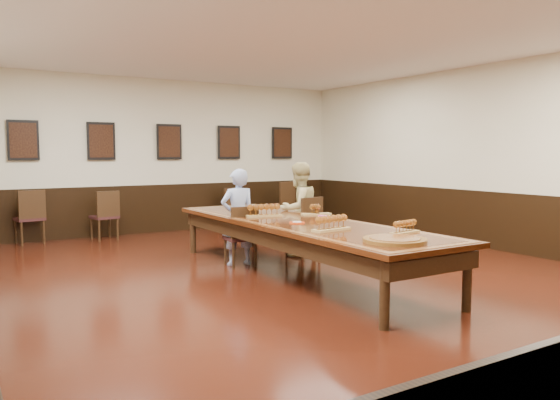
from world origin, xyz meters
TOP-DOWN VIEW (x-y plane):
  - floor at (0.00, 0.00)m, footprint 8.00×10.00m
  - ceiling at (0.00, 0.00)m, footprint 8.00×10.00m
  - wall_back at (0.00, 5.01)m, footprint 8.00×0.02m
  - wall_right at (4.01, 0.00)m, footprint 0.02×10.00m
  - chair_man at (-0.39, 0.99)m, footprint 0.47×0.51m
  - chair_woman at (0.82, 1.12)m, footprint 0.53×0.56m
  - spare_chair_a at (-2.77, 4.79)m, footprint 0.54×0.57m
  - spare_chair_b at (-1.48, 4.54)m, footprint 0.52×0.55m
  - spare_chair_c at (1.27, 4.70)m, footprint 0.43×0.47m
  - spare_chair_d at (2.46, 4.46)m, footprint 0.58×0.61m
  - person_man at (-0.38, 1.09)m, footprint 0.56×0.40m
  - person_woman at (0.80, 1.22)m, footprint 0.84×0.70m
  - pink_phone at (0.60, 0.28)m, footprint 0.08×0.15m
  - wainscoting at (0.00, 0.00)m, footprint 8.00×10.00m
  - conference_table at (0.00, 0.00)m, footprint 1.40×5.00m
  - posters at (0.00, 4.94)m, footprint 6.14×0.04m
  - flight_a at (-0.17, 0.66)m, footprint 0.53×0.26m
  - flight_b at (0.59, 0.45)m, footprint 0.46×0.25m
  - flight_c at (-0.20, -0.98)m, footprint 0.53×0.22m
  - flight_d at (0.39, -1.59)m, footprint 0.44×0.20m
  - red_plate_grp at (-0.17, -0.20)m, footprint 0.21×0.21m
  - carved_platter at (-0.14, -1.98)m, footprint 0.70×0.70m

SIDE VIEW (x-z plane):
  - floor at x=0.00m, z-range -0.02..0.00m
  - chair_man at x=-0.39m, z-range 0.00..0.90m
  - spare_chair_c at x=1.27m, z-range 0.00..0.91m
  - spare_chair_b at x=-1.48m, z-range 0.00..0.95m
  - chair_woman at x=0.82m, z-range 0.00..0.97m
  - spare_chair_a at x=-2.77m, z-range 0.00..1.00m
  - wainscoting at x=0.00m, z-range 0.00..1.00m
  - spare_chair_d at x=2.46m, z-range 0.00..1.02m
  - conference_table at x=0.00m, z-range 0.23..0.99m
  - person_man at x=-0.38m, z-range 0.00..1.44m
  - pink_phone at x=0.60m, z-range 0.75..0.76m
  - person_woman at x=0.80m, z-range 0.00..1.52m
  - red_plate_grp at x=-0.17m, z-range 0.75..0.77m
  - carved_platter at x=-0.14m, z-range 0.75..0.80m
  - flight_d at x=0.39m, z-range 0.74..0.90m
  - flight_b at x=0.59m, z-range 0.74..0.91m
  - flight_c at x=-0.20m, z-range 0.74..0.94m
  - flight_a at x=-0.17m, z-range 0.74..0.94m
  - wall_back at x=0.00m, z-range 0.00..3.20m
  - wall_right at x=4.01m, z-range 0.00..3.20m
  - posters at x=0.00m, z-range 1.53..2.27m
  - ceiling at x=0.00m, z-range 3.20..3.22m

